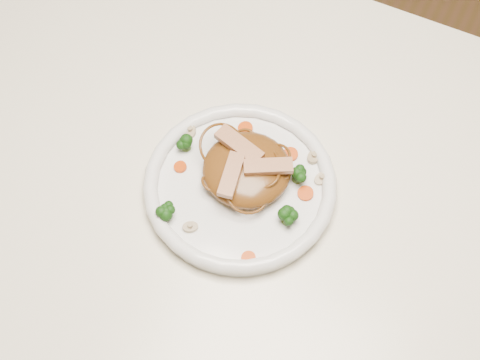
% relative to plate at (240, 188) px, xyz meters
% --- Properties ---
extents(ground, '(4.00, 4.00, 0.00)m').
position_rel_plate_xyz_m(ground, '(0.05, 0.01, -0.76)').
color(ground, brown).
rests_on(ground, ground).
extents(table, '(1.20, 0.80, 0.75)m').
position_rel_plate_xyz_m(table, '(0.05, 0.01, -0.11)').
color(table, '#F4E9CE').
rests_on(table, ground).
extents(plate, '(0.31, 0.31, 0.02)m').
position_rel_plate_xyz_m(plate, '(0.00, 0.00, 0.00)').
color(plate, white).
rests_on(plate, table).
extents(noodle_mound, '(0.15, 0.15, 0.04)m').
position_rel_plate_xyz_m(noodle_mound, '(0.00, 0.02, 0.03)').
color(noodle_mound, brown).
rests_on(noodle_mound, plate).
extents(chicken_a, '(0.07, 0.05, 0.01)m').
position_rel_plate_xyz_m(chicken_a, '(0.03, 0.02, 0.05)').
color(chicken_a, tan).
rests_on(chicken_a, noodle_mound).
extents(chicken_b, '(0.07, 0.04, 0.01)m').
position_rel_plate_xyz_m(chicken_b, '(-0.02, 0.03, 0.05)').
color(chicken_b, tan).
rests_on(chicken_b, noodle_mound).
extents(chicken_c, '(0.03, 0.07, 0.01)m').
position_rel_plate_xyz_m(chicken_c, '(-0.01, -0.01, 0.05)').
color(chicken_c, tan).
rests_on(chicken_c, noodle_mound).
extents(broccoli_0, '(0.04, 0.04, 0.03)m').
position_rel_plate_xyz_m(broccoli_0, '(0.07, 0.04, 0.02)').
color(broccoli_0, '#15420D').
rests_on(broccoli_0, plate).
extents(broccoli_1, '(0.02, 0.02, 0.03)m').
position_rel_plate_xyz_m(broccoli_1, '(-0.09, 0.02, 0.02)').
color(broccoli_1, '#15420D').
rests_on(broccoli_1, plate).
extents(broccoli_2, '(0.03, 0.03, 0.03)m').
position_rel_plate_xyz_m(broccoli_2, '(-0.07, -0.08, 0.02)').
color(broccoli_2, '#15420D').
rests_on(broccoli_2, plate).
extents(broccoli_3, '(0.03, 0.03, 0.03)m').
position_rel_plate_xyz_m(broccoli_3, '(0.08, -0.02, 0.02)').
color(broccoli_3, '#15420D').
rests_on(broccoli_3, plate).
extents(carrot_0, '(0.03, 0.03, 0.00)m').
position_rel_plate_xyz_m(carrot_0, '(0.04, 0.07, 0.01)').
color(carrot_0, '#CF3807').
rests_on(carrot_0, plate).
extents(carrot_1, '(0.02, 0.02, 0.00)m').
position_rel_plate_xyz_m(carrot_1, '(-0.09, -0.01, 0.01)').
color(carrot_1, '#CF3807').
rests_on(carrot_1, plate).
extents(carrot_2, '(0.02, 0.02, 0.00)m').
position_rel_plate_xyz_m(carrot_2, '(0.09, 0.03, 0.01)').
color(carrot_2, '#CF3807').
rests_on(carrot_2, plate).
extents(carrot_3, '(0.02, 0.02, 0.00)m').
position_rel_plate_xyz_m(carrot_3, '(-0.03, 0.08, 0.01)').
color(carrot_3, '#CF3807').
rests_on(carrot_3, plate).
extents(carrot_4, '(0.02, 0.02, 0.00)m').
position_rel_plate_xyz_m(carrot_4, '(0.06, -0.09, 0.01)').
color(carrot_4, '#CF3807').
rests_on(carrot_4, plate).
extents(mushroom_0, '(0.03, 0.03, 0.01)m').
position_rel_plate_xyz_m(mushroom_0, '(-0.03, -0.09, 0.01)').
color(mushroom_0, tan).
rests_on(mushroom_0, plate).
extents(mushroom_1, '(0.03, 0.03, 0.01)m').
position_rel_plate_xyz_m(mushroom_1, '(0.10, 0.06, 0.01)').
color(mushroom_1, tan).
rests_on(mushroom_1, plate).
extents(mushroom_2, '(0.03, 0.03, 0.01)m').
position_rel_plate_xyz_m(mushroom_2, '(-0.10, 0.05, 0.01)').
color(mushroom_2, tan).
rests_on(mushroom_2, plate).
extents(mushroom_3, '(0.03, 0.03, 0.01)m').
position_rel_plate_xyz_m(mushroom_3, '(0.07, 0.08, 0.01)').
color(mushroom_3, tan).
rests_on(mushroom_3, plate).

